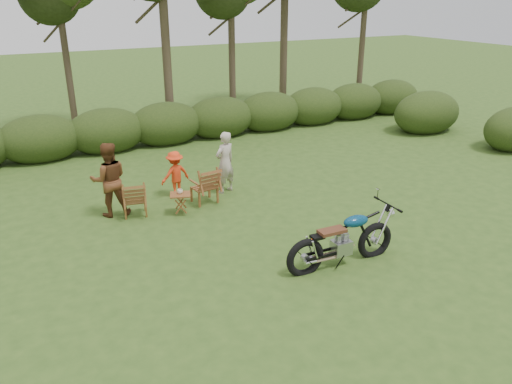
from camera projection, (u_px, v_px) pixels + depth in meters
name	position (u px, v px, depth m)	size (l,w,h in m)	color
ground	(312.00, 256.00, 9.80)	(80.00, 80.00, 0.00)	#2D4A18
tree_line	(167.00, 24.00, 16.59)	(22.52, 11.62, 8.14)	#3B2D20
motorcycle	(340.00, 264.00, 9.52)	(2.20, 0.84, 1.26)	#0B5D8F
lawn_chair_right	(205.00, 202.00, 12.30)	(0.63, 0.63, 0.92)	brown
lawn_chair_left	(136.00, 215.00, 11.60)	(0.58, 0.58, 0.85)	brown
side_table	(181.00, 204.00, 11.57)	(0.48, 0.40, 0.50)	brown
cup	(180.00, 191.00, 11.49)	(0.13, 0.13, 0.10)	beige
adult_a	(226.00, 192.00, 12.94)	(0.58, 0.38, 1.60)	#B8A798
adult_b	(113.00, 214.00, 11.62)	(0.84, 0.66, 1.73)	brown
child	(177.00, 196.00, 12.67)	(0.76, 0.44, 1.18)	red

